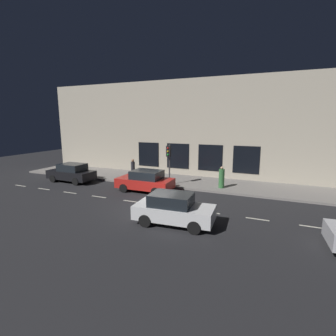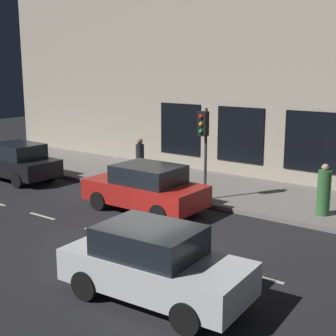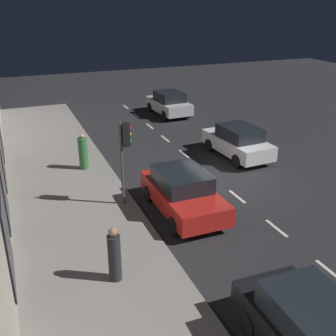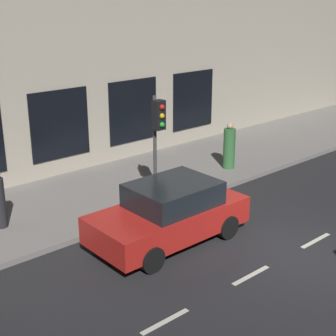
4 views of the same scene
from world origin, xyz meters
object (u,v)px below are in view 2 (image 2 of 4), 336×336
object	(u,v)px
traffic_light	(204,133)
parked_car_0	(16,162)
parked_car_1	(146,188)
pedestrian_0	(140,159)
pedestrian_1	(324,192)
parked_car_2	(154,264)

from	to	relation	value
traffic_light	parked_car_0	world-z (taller)	traffic_light
parked_car_1	pedestrian_0	world-z (taller)	pedestrian_0
pedestrian_0	pedestrian_1	bearing A→B (deg)	160.66
traffic_light	parked_car_2	world-z (taller)	traffic_light
traffic_light	parked_car_1	distance (m)	2.75
pedestrian_1	parked_car_1	bearing A→B (deg)	103.65
parked_car_0	parked_car_1	bearing A→B (deg)	-90.28
parked_car_1	parked_car_0	bearing A→B (deg)	88.27
parked_car_2	pedestrian_0	world-z (taller)	pedestrian_0
traffic_light	pedestrian_0	world-z (taller)	traffic_light
traffic_light	pedestrian_0	bearing A→B (deg)	69.23
pedestrian_0	pedestrian_1	xyz separation A→B (m)	(-0.76, -8.20, -0.01)
parked_car_0	pedestrian_1	xyz separation A→B (m)	(2.43, -12.40, 0.11)
parked_car_1	pedestrian_1	distance (m)	5.76
traffic_light	pedestrian_1	distance (m)	4.40
parked_car_2	pedestrian_1	size ratio (longest dim) A/B	2.47
parked_car_2	pedestrian_1	bearing A→B (deg)	169.06
parked_car_0	pedestrian_0	bearing A→B (deg)	-51.52
parked_car_0	parked_car_1	size ratio (longest dim) A/B	0.99
parked_car_1	pedestrian_0	size ratio (longest dim) A/B	2.55
traffic_light	parked_car_1	world-z (taller)	traffic_light
parked_car_0	pedestrian_0	distance (m)	5.28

